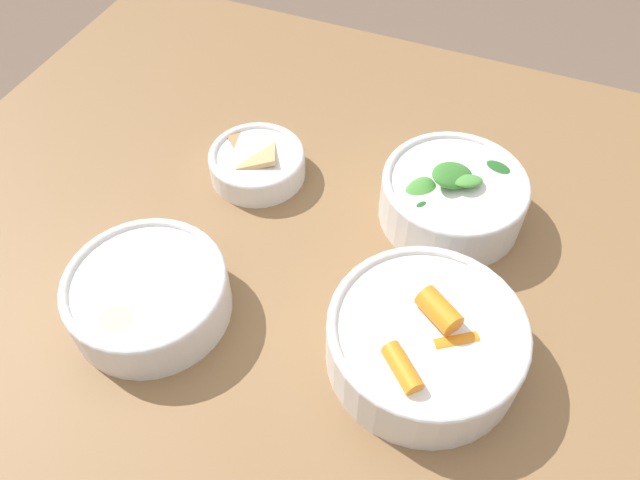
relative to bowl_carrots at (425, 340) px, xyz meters
The scene contains 5 objects.
dining_table 0.19m from the bowl_carrots, 34.64° to the right, with size 1.13×0.91×0.75m.
bowl_carrots is the anchor object (origin of this frame).
bowl_greens 0.19m from the bowl_carrots, 83.04° to the right, with size 0.16×0.16×0.08m.
bowl_beans_hotdog 0.28m from the bowl_carrots, 10.69° to the left, with size 0.16×0.16×0.05m.
bowl_cookies 0.31m from the bowl_carrots, 33.15° to the right, with size 0.12×0.12×0.04m.
Camera 1 is at (-0.12, 0.38, 1.30)m, focal length 35.00 mm.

